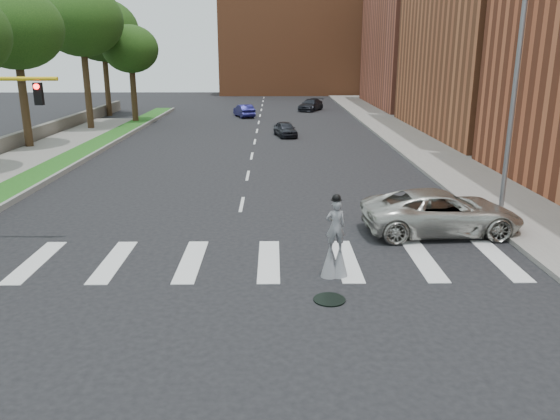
{
  "coord_description": "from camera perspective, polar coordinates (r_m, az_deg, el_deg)",
  "views": [
    {
      "loc": [
        1.45,
        -15.9,
        6.67
      ],
      "look_at": [
        1.66,
        1.2,
        1.7
      ],
      "focal_mm": 35.0,
      "sensor_mm": 36.0,
      "label": 1
    }
  ],
  "objects": [
    {
      "name": "tree_4",
      "position": [
        51.47,
        -20.09,
        18.07
      ],
      "size": [
        7.01,
        7.01,
        12.2
      ],
      "color": "#332314",
      "rests_on": "ground"
    },
    {
      "name": "building_far",
      "position": [
        72.93,
        16.53,
        18.18
      ],
      "size": [
        16.0,
        22.0,
        20.0
      ],
      "primitive_type": "cube",
      "color": "#A0513B",
      "rests_on": "ground"
    },
    {
      "name": "grass_median",
      "position": [
        38.72,
        -20.31,
        5.46
      ],
      "size": [
        2.0,
        60.0,
        0.25
      ],
      "primitive_type": "cube",
      "color": "#1B5217",
      "rests_on": "ground"
    },
    {
      "name": "tree_3",
      "position": [
        42.81,
        -25.98,
        16.65
      ],
      "size": [
        6.45,
        6.45,
        10.95
      ],
      "color": "#332314",
      "rests_on": "ground"
    },
    {
      "name": "car_mid",
      "position": [
        58.95,
        -3.78,
        10.31
      ],
      "size": [
        2.61,
        4.25,
        1.32
      ],
      "primitive_type": "imported",
      "rotation": [
        0.0,
        0.0,
        3.47
      ],
      "color": "navy",
      "rests_on": "ground"
    },
    {
      "name": "sidewalk_right",
      "position": [
        42.87,
        14.36,
        6.87
      ],
      "size": [
        5.0,
        90.0,
        0.18
      ],
      "primitive_type": "cube",
      "color": "slate",
      "rests_on": "ground"
    },
    {
      "name": "stone_wall",
      "position": [
        42.59,
        -26.52,
        6.24
      ],
      "size": [
        0.5,
        56.0,
        1.1
      ],
      "primitive_type": "cube",
      "color": "#5D5850",
      "rests_on": "ground"
    },
    {
      "name": "stilt_performer",
      "position": [
        16.7,
        5.77,
        -3.76
      ],
      "size": [
        0.84,
        0.54,
        2.63
      ],
      "rotation": [
        0.0,
        0.0,
        3.22
      ],
      "color": "#332314",
      "rests_on": "ground"
    },
    {
      "name": "median_curb",
      "position": [
        38.38,
        -18.83,
        5.54
      ],
      "size": [
        0.2,
        60.0,
        0.28
      ],
      "primitive_type": "cube",
      "color": "gray",
      "rests_on": "ground"
    },
    {
      "name": "car_near",
      "position": [
        44.98,
        0.56,
        8.45
      ],
      "size": [
        2.17,
        3.78,
        1.21
      ],
      "primitive_type": "imported",
      "rotation": [
        0.0,
        0.0,
        0.22
      ],
      "color": "black",
      "rests_on": "ground"
    },
    {
      "name": "manhole",
      "position": [
        15.48,
        5.19,
        -9.3
      ],
      "size": [
        0.9,
        0.9,
        0.04
      ],
      "primitive_type": "cylinder",
      "color": "black",
      "rests_on": "ground"
    },
    {
      "name": "tree_5",
      "position": [
        62.6,
        -18.07,
        17.39
      ],
      "size": [
        7.48,
        7.48,
        12.01
      ],
      "color": "#332314",
      "rests_on": "ground"
    },
    {
      "name": "tree_6",
      "position": [
        55.08,
        -15.35,
        15.86
      ],
      "size": [
        5.18,
        5.18,
        9.14
      ],
      "color": "#332314",
      "rests_on": "ground"
    },
    {
      "name": "streetlight",
      "position": [
        23.91,
        23.01,
        10.7
      ],
      "size": [
        2.05,
        0.2,
        9.0
      ],
      "color": "slate",
      "rests_on": "ground"
    },
    {
      "name": "suv_crossing",
      "position": [
        21.56,
        16.51,
        -0.21
      ],
      "size": [
        6.1,
        3.07,
        1.65
      ],
      "primitive_type": "imported",
      "rotation": [
        0.0,
        0.0,
        1.63
      ],
      "color": "#B7B5AD",
      "rests_on": "ground"
    },
    {
      "name": "car_far",
      "position": [
        65.33,
        3.24,
        10.91
      ],
      "size": [
        3.61,
        5.03,
        1.35
      ],
      "primitive_type": "imported",
      "rotation": [
        0.0,
        0.0,
        -0.41
      ],
      "color": "black",
      "rests_on": "ground"
    },
    {
      "name": "building_backdrop",
      "position": [
        94.03,
        2.19,
        17.6
      ],
      "size": [
        26.0,
        14.0,
        18.0
      ],
      "primitive_type": "cube",
      "color": "#9F5632",
      "rests_on": "ground"
    },
    {
      "name": "ground_plane",
      "position": [
        17.3,
        -5.49,
        -6.55
      ],
      "size": [
        160.0,
        160.0,
        0.0
      ],
      "primitive_type": "plane",
      "color": "black",
      "rests_on": "ground"
    }
  ]
}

